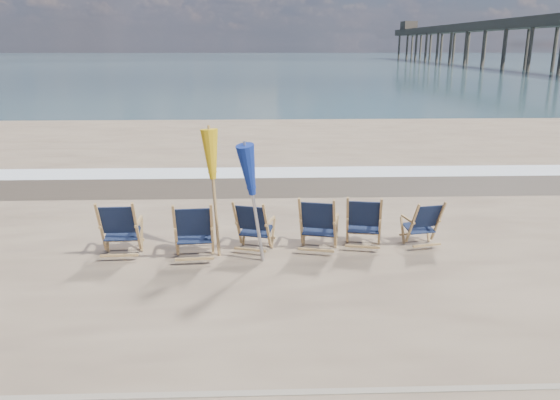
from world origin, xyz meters
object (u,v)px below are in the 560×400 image
(beach_chair_5, at_px, (438,223))
(umbrella_blue, at_px, (255,174))
(beach_chair_1, at_px, (212,231))
(fishing_pier, at_px, (523,37))
(beach_chair_3, at_px, (334,226))
(beach_chair_0, at_px, (137,229))
(umbrella_yellow, at_px, (213,162))
(beach_chair_2, at_px, (267,228))
(beach_chair_4, at_px, (380,223))

(beach_chair_5, relative_size, umbrella_blue, 0.44)
(beach_chair_1, bearing_deg, fishing_pier, -122.66)
(beach_chair_1, distance_m, beach_chair_5, 4.11)
(beach_chair_3, height_order, beach_chair_5, beach_chair_3)
(beach_chair_0, distance_m, beach_chair_3, 3.44)
(beach_chair_0, bearing_deg, umbrella_yellow, -177.00)
(beach_chair_0, distance_m, umbrella_blue, 2.32)
(beach_chair_0, bearing_deg, beach_chair_5, -178.70)
(beach_chair_2, bearing_deg, beach_chair_0, 20.16)
(beach_chair_3, distance_m, umbrella_yellow, 2.39)
(beach_chair_4, distance_m, fishing_pier, 80.76)
(beach_chair_4, bearing_deg, beach_chair_3, 21.69)
(beach_chair_0, xyz_separation_m, beach_chair_1, (1.31, -0.20, 0.01))
(umbrella_yellow, height_order, umbrella_blue, umbrella_yellow)
(beach_chair_0, relative_size, umbrella_yellow, 0.49)
(beach_chair_5, height_order, umbrella_blue, umbrella_blue)
(beach_chair_1, relative_size, beach_chair_5, 1.19)
(beach_chair_0, bearing_deg, beach_chair_1, 168.79)
(beach_chair_1, distance_m, beach_chair_4, 2.99)
(beach_chair_0, height_order, fishing_pier, fishing_pier)
(beach_chair_2, xyz_separation_m, beach_chair_4, (2.03, 0.09, 0.03))
(umbrella_yellow, distance_m, umbrella_blue, 0.85)
(beach_chair_0, bearing_deg, umbrella_blue, 168.07)
(beach_chair_0, bearing_deg, beach_chair_2, -179.74)
(beach_chair_1, relative_size, beach_chair_4, 1.05)
(beach_chair_3, relative_size, umbrella_blue, 0.51)
(beach_chair_0, relative_size, beach_chair_1, 0.98)
(beach_chair_3, relative_size, fishing_pier, 0.01)
(beach_chair_1, bearing_deg, umbrella_yellow, -100.24)
(umbrella_yellow, bearing_deg, beach_chair_2, -1.36)
(beach_chair_3, xyz_separation_m, beach_chair_4, (0.84, 0.15, -0.02))
(beach_chair_0, xyz_separation_m, beach_chair_5, (5.38, 0.36, -0.08))
(beach_chair_0, height_order, beach_chair_1, beach_chair_1)
(umbrella_yellow, bearing_deg, beach_chair_3, -2.17)
(beach_chair_0, relative_size, beach_chair_4, 1.03)
(beach_chair_2, distance_m, beach_chair_3, 1.19)
(beach_chair_3, distance_m, beach_chair_4, 0.85)
(beach_chair_5, distance_m, umbrella_blue, 3.58)
(beach_chair_1, relative_size, umbrella_yellow, 0.50)
(beach_chair_1, height_order, umbrella_yellow, umbrella_yellow)
(beach_chair_0, height_order, beach_chair_4, beach_chair_0)
(beach_chair_2, xyz_separation_m, umbrella_blue, (-0.20, -0.45, 1.08))
(beach_chair_0, height_order, beach_chair_2, beach_chair_0)
(beach_chair_1, distance_m, beach_chair_3, 2.14)
(beach_chair_1, bearing_deg, beach_chair_3, -177.50)
(beach_chair_1, relative_size, beach_chair_3, 1.02)
(beach_chair_3, bearing_deg, fishing_pier, -103.56)
(beach_chair_0, distance_m, umbrella_yellow, 1.78)
(beach_chair_2, xyz_separation_m, beach_chair_5, (3.13, 0.25, -0.03))
(beach_chair_1, height_order, umbrella_blue, umbrella_blue)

